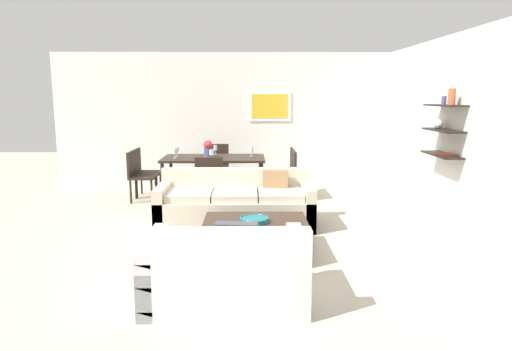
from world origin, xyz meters
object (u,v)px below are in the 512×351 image
Objects in this scene: decorative_bowl at (254,220)px; dining_chair_left_far at (144,169)px; wine_glass_foot at (212,153)px; dining_chair_right_far at (286,169)px; dining_chair_left_near at (138,173)px; wine_glass_left_near at (175,151)px; dining_table at (214,161)px; sofa_beige at (236,206)px; dining_chair_head at (217,163)px; loveseat_white at (226,271)px; wine_glass_left_far at (177,150)px; coffee_table at (255,238)px; wine_glass_head at (215,148)px; dining_chair_right_near at (288,173)px; dining_chair_foot at (210,180)px; wine_glass_right_far at (251,150)px; centerpiece_vase at (208,148)px.

dining_chair_left_far reaches higher than decorative_bowl.
decorative_bowl is 1.86× the size of wine_glass_foot.
dining_chair_left_near is (-2.62, -0.44, 0.00)m from dining_chair_right_far.
wine_glass_left_near reaches higher than decorative_bowl.
sofa_beige is at bearing -75.89° from dining_table.
dining_chair_head is 1.72m from dining_chair_left_near.
dining_table is at bearing 95.74° from loveseat_white.
wine_glass_foot is at bearing -153.82° from dining_chair_right_far.
dining_chair_left_far is at bearing 152.02° from wine_glass_left_near.
wine_glass_left_far is at bearing 120.58° from sofa_beige.
dining_chair_left_far reaches higher than sofa_beige.
wine_glass_head reaches higher than coffee_table.
loveseat_white is 5.15m from dining_chair_head.
wine_glass_left_far is at bearing -131.10° from dining_chair_head.
dining_chair_right_near is (0.62, 2.75, 0.09)m from decorative_bowl.
dining_chair_head is 1.48m from dining_chair_left_far.
dining_chair_foot is 5.22× the size of wine_glass_right_far.
wine_glass_foot is at bearing -90.00° from dining_chair_head.
wine_glass_right_far is at bearing 90.62° from coffee_table.
centerpiece_vase is (-0.10, -0.45, 0.05)m from wine_glass_head.
wine_glass_left_far is (-1.99, -0.10, 0.37)m from dining_chair_right_far.
wine_glass_right_far is (0.23, 1.90, 0.57)m from sofa_beige.
wine_glass_head is at bearing -90.00° from dining_chair_head.
coffee_table is at bearing 77.64° from loveseat_white.
wine_glass_head reaches higher than sofa_beige.
centerpiece_vase reaches higher than dining_chair_right_near.
dining_chair_right_far reaches higher than coffee_table.
dining_chair_right_near is 2.62m from dining_chair_left_near.
dining_chair_right_far is (0.62, 3.18, 0.09)m from decorative_bowl.
sofa_beige reaches higher than coffee_table.
dining_chair_left_far is (-1.74, 4.46, 0.21)m from loveseat_white.
dining_table is 1.34m from dining_chair_left_far.
dining_chair_head is (-0.43, 5.13, 0.21)m from loveseat_white.
wine_glass_foot is (0.00, -0.43, 0.20)m from dining_table.
dining_chair_right_near is 1.51m from wine_glass_head.
loveseat_white is 1.32m from coffee_table.
wine_glass_right_far is at bearing 56.37° from dining_chair_foot.
loveseat_white is at bearing -85.25° from dining_chair_head.
dining_chair_right_near is at bearing -7.78° from centerpiece_vase.
dining_chair_foot is at bearing -90.00° from wine_glass_head.
wine_glass_foot reaches higher than dining_chair_left_far.
sofa_beige is 2.48× the size of dining_chair_head.
coffee_table is 1.39× the size of dining_chair_foot.
decorative_bowl is at bearing -79.80° from dining_chair_head.
wine_glass_head is 0.47m from centerpiece_vase.
dining_chair_left_far is (-1.31, 1.11, 0.00)m from dining_chair_foot.
dining_chair_left_far is (-2.01, 3.18, 0.09)m from decorative_bowl.
wine_glass_left_near is (-0.67, 0.77, 0.36)m from dining_chair_foot.
dining_table is at bearing 10.12° from wine_glass_left_near.
dining_chair_right_near is 0.81m from wine_glass_right_far.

